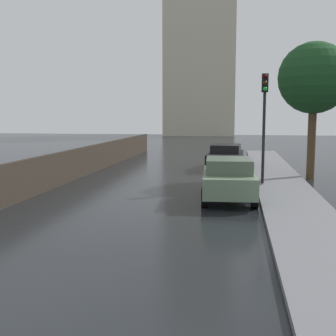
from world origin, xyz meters
name	(u,v)px	position (x,y,z in m)	size (l,w,h in m)	color
ground	(4,331)	(0.00, 0.00, 0.00)	(120.00, 120.00, 0.00)	black
car_black_near_kerb	(226,156)	(2.59, 18.87, 0.73)	(2.05, 4.42, 1.36)	black
car_green_mid_road	(228,178)	(2.92, 9.91, 0.79)	(2.01, 3.94, 1.51)	slate
traffic_light	(264,108)	(4.28, 13.13, 3.27)	(0.26, 0.39, 4.54)	black
street_tree_near	(314,79)	(6.64, 15.76, 4.66)	(3.29, 3.29, 6.34)	#4C3823
distant_tower	(199,34)	(-2.57, 59.26, 14.60)	(10.82, 10.16, 33.97)	beige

